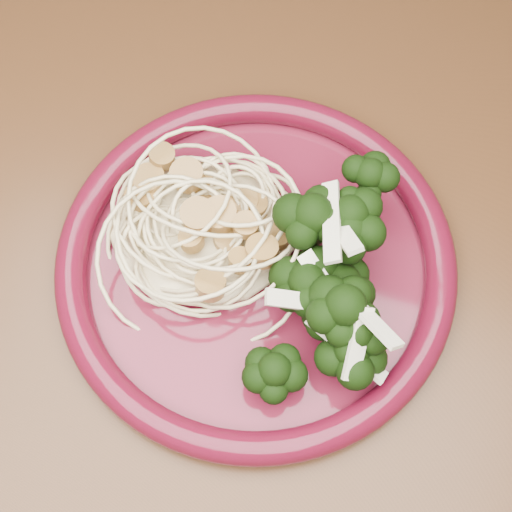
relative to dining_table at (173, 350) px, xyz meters
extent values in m
plane|color=#553A1D|center=(0.00, 0.00, -0.65)|extent=(3.50, 3.50, 0.00)
cube|color=#472814|center=(0.00, 0.00, 0.08)|extent=(1.20, 0.80, 0.04)
cylinder|color=#551021|center=(0.06, 0.05, 0.10)|extent=(0.33, 0.33, 0.01)
torus|color=#550A1C|center=(0.06, 0.05, 0.11)|extent=(0.34, 0.34, 0.02)
ellipsoid|color=beige|center=(0.01, 0.06, 0.12)|extent=(0.16, 0.14, 0.03)
ellipsoid|color=black|center=(0.11, 0.04, 0.13)|extent=(0.13, 0.18, 0.05)
camera|label=1|loc=(0.12, -0.15, 0.57)|focal=50.00mm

